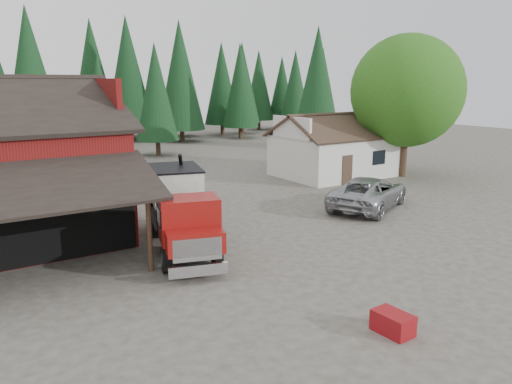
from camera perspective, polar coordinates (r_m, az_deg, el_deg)
ground at (r=20.02m, az=5.64°, el=-7.62°), size 120.00×120.00×0.00m
farmhouse at (r=37.49m, az=8.94°, el=4.41°), size 8.60×6.42×4.65m
deciduous_tree at (r=37.90m, az=16.89°, el=10.56°), size 8.00×8.00×10.20m
conifer_backdrop at (r=58.26m, az=-21.05°, el=4.94°), size 76.00×16.00×16.00m
near_pine_b at (r=48.07m, az=-11.37°, el=11.13°), size 3.96×3.96×10.40m
near_pine_c at (r=52.85m, az=7.02°, el=12.48°), size 4.84×4.84×12.40m
near_pine_d at (r=49.27m, az=-24.36°, el=12.07°), size 5.28×5.28×13.40m
feed_truck at (r=21.07m, az=-8.63°, el=-1.72°), size 4.42×8.53×3.72m
silver_car at (r=28.19m, az=12.75°, el=-0.07°), size 6.92×5.33×1.75m
equip_box at (r=14.86m, az=15.36°, el=-14.23°), size 0.76×1.14×0.60m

